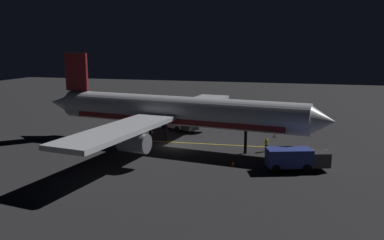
% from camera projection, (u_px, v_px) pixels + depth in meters
% --- Properties ---
extents(ground_plane, '(180.00, 180.00, 0.20)m').
position_uv_depth(ground_plane, '(177.00, 147.00, 50.46)').
color(ground_plane, '#282829').
extents(apron_guide_stripe, '(1.92, 29.02, 0.01)m').
position_uv_depth(apron_guide_stripe, '(211.00, 144.00, 51.43)').
color(apron_guide_stripe, gold).
rests_on(apron_guide_stripe, ground_plane).
extents(airliner, '(38.88, 39.28, 11.66)m').
position_uv_depth(airliner, '(172.00, 112.00, 49.86)').
color(airliner, silver).
rests_on(airliner, ground_plane).
extents(baggage_truck, '(3.95, 6.67, 2.31)m').
position_uv_depth(baggage_truck, '(295.00, 159.00, 40.46)').
color(baggage_truck, navy).
rests_on(baggage_truck, ground_plane).
extents(catering_truck, '(5.00, 6.57, 2.53)m').
position_uv_depth(catering_truck, '(178.00, 122.00, 59.67)').
color(catering_truck, silver).
rests_on(catering_truck, ground_plane).
extents(ground_crew_worker, '(0.40, 0.40, 1.74)m').
position_uv_depth(ground_crew_worker, '(266.00, 144.00, 47.66)').
color(ground_crew_worker, black).
rests_on(ground_crew_worker, ground_plane).
extents(traffic_cone_near_left, '(0.50, 0.50, 0.55)m').
position_uv_depth(traffic_cone_near_left, '(275.00, 135.00, 55.32)').
color(traffic_cone_near_left, '#EA590F').
rests_on(traffic_cone_near_left, ground_plane).
extents(traffic_cone_near_right, '(0.50, 0.50, 0.55)m').
position_uv_depth(traffic_cone_near_right, '(233.00, 164.00, 41.87)').
color(traffic_cone_near_right, '#EA590F').
rests_on(traffic_cone_near_right, ground_plane).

